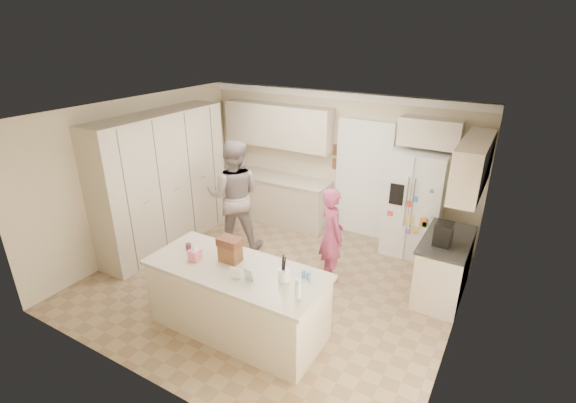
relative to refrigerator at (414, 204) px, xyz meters
The scene contains 41 objects.
floor 2.73m from the refrigerator, 127.32° to the right, with size 5.20×4.60×0.02m, color #8F7856.
ceiling 3.09m from the refrigerator, 127.32° to the right, with size 5.20×4.60×0.02m, color white.
wall_back 1.63m from the refrigerator, behind, with size 5.20×0.02×2.60m, color beige.
wall_front 4.65m from the refrigerator, 109.71° to the right, with size 5.20×0.02×2.60m, color beige.
wall_left 4.66m from the refrigerator, 153.85° to the right, with size 0.02×4.60×2.60m, color beige.
wall_right 2.34m from the refrigerator, 62.89° to the right, with size 0.02×4.60×2.60m, color beige.
crown_back 2.27m from the refrigerator, behind, with size 5.20×0.08×0.12m, color white.
pantry_bank 4.29m from the refrigerator, 154.42° to the right, with size 0.60×2.60×2.35m, color beige.
back_base_cab 2.75m from the refrigerator, behind, with size 2.20×0.60×0.88m, color beige.
back_countertop 2.71m from the refrigerator, behind, with size 2.24×0.63×0.04m, color beige.
back_upper_cab 2.89m from the refrigerator, behind, with size 2.20×0.35×0.80m, color beige.
doorway_opening 1.05m from the refrigerator, 167.09° to the left, with size 0.90×0.06×2.10m, color black.
doorway_casing 1.04m from the refrigerator, 168.99° to the left, with size 1.02×0.03×2.22m, color white.
wall_frame_upper 1.69m from the refrigerator, behind, with size 0.15×0.02×0.20m, color brown.
wall_frame_lower 1.60m from the refrigerator, behind, with size 0.15×0.02×0.20m, color brown.
refrigerator is the anchor object (origin of this frame).
fridge_seam 0.35m from the refrigerator, 90.00° to the right, with size 0.01×0.02×1.78m, color gray.
fridge_dispenser 0.49m from the refrigerator, 121.08° to the right, with size 0.22×0.03×0.35m, color black.
fridge_handle_l 0.40m from the refrigerator, 97.70° to the right, with size 0.02×0.02×0.85m, color silver.
fridge_handle_r 0.40m from the refrigerator, 82.30° to the right, with size 0.02×0.02×0.85m, color silver.
over_fridge_cab 1.21m from the refrigerator, 41.00° to the left, with size 0.95×0.35×0.45m, color beige.
right_base_cab 1.36m from the refrigerator, 54.84° to the right, with size 0.60×1.20×0.88m, color beige.
right_countertop 1.28m from the refrigerator, 55.20° to the right, with size 0.63×1.24×0.04m, color #2D2B28.
right_upper_cab 1.60m from the refrigerator, 44.49° to the right, with size 0.35×1.50×0.70m, color beige.
coffee_maker 1.44m from the refrigerator, 61.12° to the right, with size 0.22×0.28×0.30m, color black.
island_base 3.46m from the refrigerator, 113.39° to the right, with size 2.20×0.90×0.88m, color beige.
island_top 3.43m from the refrigerator, 113.39° to the right, with size 2.28×0.96×0.05m, color beige.
utensil_crock 3.18m from the refrigerator, 102.94° to the right, with size 0.13×0.13×0.15m, color white.
tissue_box 3.77m from the refrigerator, 120.48° to the right, with size 0.13×0.13×0.14m, color pink.
tissue_plume 3.77m from the refrigerator, 120.48° to the right, with size 0.08×0.08×0.08m, color white.
dollhouse_body 3.41m from the refrigerator, 116.38° to the right, with size 0.26×0.18×0.22m, color brown.
dollhouse_roof 3.42m from the refrigerator, 116.38° to the right, with size 0.28×0.20×0.10m, color #592D1E.
jam_jar 3.78m from the refrigerator, 124.90° to the right, with size 0.07×0.07×0.09m, color #59263F.
greeting_card_a 3.56m from the refrigerator, 109.89° to the right, with size 0.12×0.01×0.16m, color white.
greeting_card_b 3.47m from the refrigerator, 107.84° to the right, with size 0.12×0.01×0.16m, color silver.
water_bottle 3.33m from the refrigerator, 97.11° to the right, with size 0.07×0.07×0.24m, color silver.
shaker_salt 2.98m from the refrigerator, 100.48° to the right, with size 0.05×0.05×0.09m, color #3D68B8.
shaker_pepper 2.97m from the refrigerator, 99.15° to the right, with size 0.05×0.05×0.09m, color #3D68B8.
teen_boy 3.04m from the refrigerator, 153.55° to the right, with size 0.94×0.73×1.94m, color gray.
teen_girl 1.68m from the refrigerator, 120.44° to the right, with size 0.54×0.36×1.49m, color #C0498F.
fridge_magnets 0.36m from the refrigerator, 90.00° to the right, with size 0.76×0.02×1.44m, color tan, non-canonical shape.
Camera 1 is at (2.93, -4.55, 3.64)m, focal length 26.00 mm.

